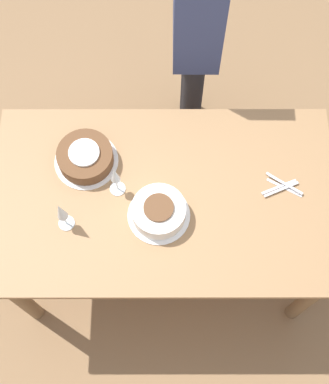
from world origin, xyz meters
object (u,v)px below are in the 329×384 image
object	(u,v)px
cake_center_white	(159,212)
person_cutting	(198,13)
cake_front_chocolate	(86,157)
wine_glass_near	(61,212)
wine_glass_far	(115,176)

from	to	relation	value
cake_center_white	person_cutting	distance (m)	0.94
person_cutting	cake_front_chocolate	bearing A→B (deg)	-37.65
cake_center_white	person_cutting	xyz separation A→B (m)	(-0.18, -0.90, 0.19)
wine_glass_near	wine_glass_far	size ratio (longest dim) A/B	1.01
cake_center_white	wine_glass_far	bearing A→B (deg)	-34.42
wine_glass_near	person_cutting	distance (m)	1.11
wine_glass_near	person_cutting	xyz separation A→B (m)	(-0.57, -0.94, 0.10)
cake_front_chocolate	wine_glass_near	world-z (taller)	wine_glass_near
cake_front_chocolate	wine_glass_far	bearing A→B (deg)	136.89
cake_front_chocolate	wine_glass_far	size ratio (longest dim) A/B	1.40
cake_front_chocolate	wine_glass_near	distance (m)	0.32
cake_front_chocolate	wine_glass_far	world-z (taller)	wine_glass_far
wine_glass_near	cake_center_white	bearing A→B (deg)	-174.80
wine_glass_far	person_cutting	xyz separation A→B (m)	(-0.36, -0.78, 0.10)
wine_glass_far	person_cutting	world-z (taller)	person_cutting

